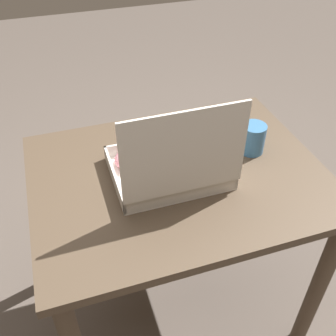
% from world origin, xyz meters
% --- Properties ---
extents(ground_plane, '(8.00, 8.00, 0.00)m').
position_xyz_m(ground_plane, '(0.00, 0.00, 0.00)').
color(ground_plane, '#564C44').
extents(dining_table, '(0.93, 0.71, 0.75)m').
position_xyz_m(dining_table, '(0.00, 0.00, 0.62)').
color(dining_table, '#4C3D2D').
rests_on(dining_table, ground_plane).
extents(donut_box, '(0.35, 0.28, 0.31)m').
position_xyz_m(donut_box, '(0.04, 0.01, 0.80)').
color(donut_box, silver).
rests_on(donut_box, dining_table).
extents(coffee_mug, '(0.08, 0.08, 0.10)m').
position_xyz_m(coffee_mug, '(-0.27, -0.03, 0.80)').
color(coffee_mug, teal).
rests_on(coffee_mug, dining_table).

